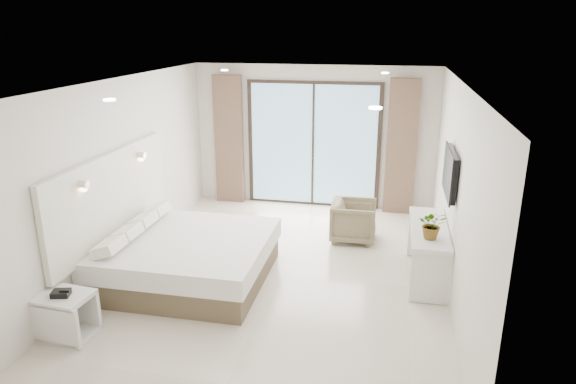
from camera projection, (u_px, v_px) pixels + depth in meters
name	position (u px, v px, depth m)	size (l,w,h in m)	color
ground	(279.00, 274.00, 7.32)	(6.20, 6.20, 0.00)	beige
room_shell	(275.00, 154.00, 7.54)	(4.62, 6.22, 2.72)	silver
bed	(187.00, 258.00, 7.09)	(2.19, 2.08, 0.75)	brown
nightstand	(66.00, 315.00, 5.79)	(0.61, 0.51, 0.52)	white
phone	(61.00, 293.00, 5.68)	(0.19, 0.15, 0.06)	black
console_desk	(428.00, 241.00, 7.05)	(0.49, 1.58, 0.77)	white
plant	(432.00, 228.00, 6.55)	(0.35, 0.38, 0.30)	#33662D
armchair	(354.00, 219.00, 8.39)	(0.71, 0.66, 0.73)	#807354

